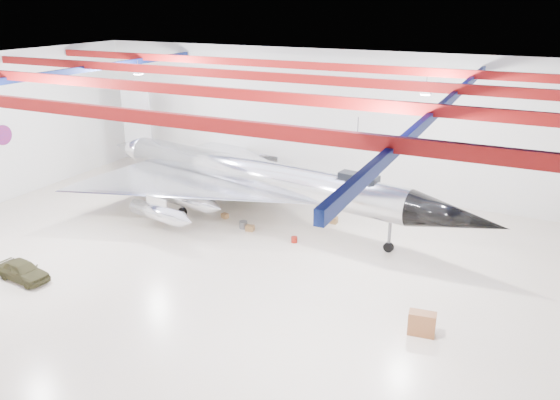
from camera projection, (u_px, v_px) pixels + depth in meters
The scene contains 15 objects.
floor at pixel (220, 258), 32.44m from camera, with size 40.00×40.00×0.00m, color beige.
wall_back at pixel (317, 120), 43.21m from camera, with size 40.00×40.00×0.00m, color silver.
ceiling at pixel (212, 70), 28.64m from camera, with size 40.00×40.00×0.00m, color #0A0F38.
ceiling_structure at pixel (213, 83), 28.88m from camera, with size 39.50×29.50×1.08m.
wall_roundel at pixel (3, 135), 40.55m from camera, with size 1.50×1.50×0.10m, color #B21414.
jet_aircraft at pixel (255, 179), 37.72m from camera, with size 31.24×20.41×8.54m.
jeep at pixel (23, 271), 29.78m from camera, with size 1.33×3.32×1.13m, color #3A381D.
desk at pixel (422, 324), 24.91m from camera, with size 1.23×0.62×1.13m, color brown.
crate_ply at pixel (225, 216), 38.39m from camera, with size 0.47×0.38×0.33m, color olive.
engine_drum at pixel (243, 225), 36.67m from camera, with size 0.54×0.54×0.49m, color #59595B.
parts_bin at pixel (333, 220), 37.52m from camera, with size 0.62×0.50×0.43m, color olive.
crate_small at pixel (177, 192), 43.27m from camera, with size 0.36×0.29×0.25m, color #59595B.
tool_chest at pixel (294, 240), 34.54m from camera, with size 0.41×0.41×0.37m, color maroon.
oil_barrel at pixel (250, 228), 36.26m from camera, with size 0.54×0.43×0.38m, color olive.
spares_box at pixel (321, 218), 38.00m from camera, with size 0.34×0.34×0.31m, color #59595B.
Camera 1 is at (15.93, -24.78, 14.48)m, focal length 35.00 mm.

